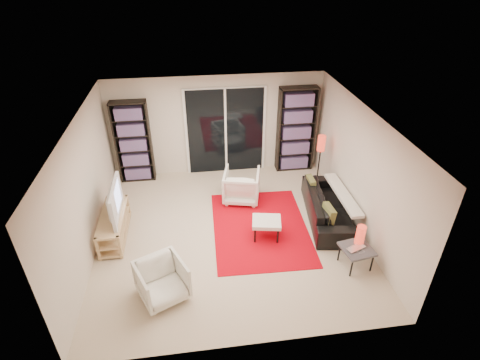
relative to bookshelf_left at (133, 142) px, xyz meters
name	(u,v)px	position (x,y,z in m)	size (l,w,h in m)	color
floor	(230,232)	(1.95, -2.33, -0.98)	(5.00, 5.00, 0.00)	beige
wall_back	(217,126)	(1.95, 0.17, 0.22)	(5.00, 0.02, 2.40)	beige
wall_front	(251,284)	(1.95, -4.83, 0.22)	(5.00, 0.02, 2.40)	beige
wall_left	(85,191)	(-0.55, -2.33, 0.22)	(0.02, 5.00, 2.40)	beige
wall_right	(360,171)	(4.45, -2.33, 0.22)	(0.02, 5.00, 2.40)	beige
ceiling	(227,118)	(1.95, -2.33, 1.42)	(5.00, 5.00, 0.02)	white
sliding_door	(226,132)	(2.15, 0.13, 0.07)	(1.92, 0.08, 2.16)	white
bookshelf_left	(133,142)	(0.00, 0.00, 0.00)	(0.80, 0.30, 1.95)	black
bookshelf_right	(296,130)	(3.85, 0.00, 0.07)	(0.90, 0.30, 2.10)	black
tv_stand	(114,225)	(-0.25, -2.15, -0.71)	(0.44, 1.36, 0.50)	#D5B37D
tv	(110,201)	(-0.23, -2.15, -0.16)	(1.10, 0.14, 0.63)	black
rug	(260,227)	(2.57, -2.28, -0.97)	(1.85, 2.50, 0.01)	#BF000E
sofa	(328,206)	(4.00, -2.15, -0.68)	(2.03, 0.79, 0.59)	black
armchair_back	(242,185)	(2.35, -1.22, -0.62)	(0.76, 0.78, 0.71)	silver
armchair_front	(162,281)	(0.73, -3.77, -0.65)	(0.70, 0.72, 0.66)	silver
ottoman	(267,223)	(2.63, -2.57, -0.63)	(0.61, 0.53, 0.40)	silver
side_table	(357,250)	(4.02, -3.55, -0.62)	(0.58, 0.58, 0.40)	#434348
laptop	(358,250)	(4.01, -3.60, -0.56)	(0.34, 0.22, 0.03)	silver
table_lamp	(360,235)	(4.10, -3.42, -0.40)	(0.16, 0.16, 0.35)	red
floor_lamp	(321,149)	(4.16, -0.94, 0.01)	(0.20, 0.20, 1.30)	black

